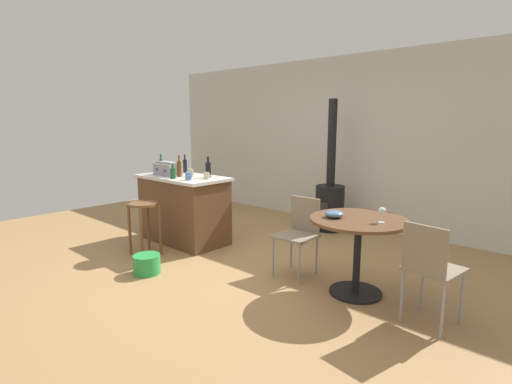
{
  "coord_description": "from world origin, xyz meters",
  "views": [
    {
      "loc": [
        3.12,
        -2.96,
        1.67
      ],
      "look_at": [
        0.22,
        0.26,
        0.88
      ],
      "focal_mm": 27.34,
      "sensor_mm": 36.0,
      "label": 1
    }
  ],
  "objects_px": {
    "wooden_stool": "(144,216)",
    "dining_table": "(358,237)",
    "wood_stove": "(330,199)",
    "bottle_0": "(161,166)",
    "kitchen_island": "(184,209)",
    "toolbox": "(168,169)",
    "plastic_bucket": "(147,264)",
    "cup_2": "(191,173)",
    "bottle_1": "(173,173)",
    "serving_bowl": "(334,214)",
    "cup_1": "(207,176)",
    "folding_chair_far": "(299,230)",
    "folding_chair_near": "(430,266)",
    "bottle_2": "(208,169)",
    "bottle_4": "(185,166)",
    "cup_0": "(188,176)",
    "wine_glass": "(382,211)",
    "bottle_3": "(179,168)"
  },
  "relations": [
    {
      "from": "wine_glass",
      "to": "dining_table",
      "type": "bearing_deg",
      "value": 179.65
    },
    {
      "from": "folding_chair_far",
      "to": "bottle_3",
      "type": "relative_size",
      "value": 2.9
    },
    {
      "from": "kitchen_island",
      "to": "toolbox",
      "type": "distance_m",
      "value": 0.6
    },
    {
      "from": "folding_chair_near",
      "to": "cup_0",
      "type": "height_order",
      "value": "cup_0"
    },
    {
      "from": "toolbox",
      "to": "bottle_3",
      "type": "bearing_deg",
      "value": 2.31
    },
    {
      "from": "dining_table",
      "to": "wine_glass",
      "type": "bearing_deg",
      "value": -0.35
    },
    {
      "from": "folding_chair_far",
      "to": "cup_1",
      "type": "relative_size",
      "value": 7.87
    },
    {
      "from": "folding_chair_far",
      "to": "bottle_2",
      "type": "height_order",
      "value": "bottle_2"
    },
    {
      "from": "kitchen_island",
      "to": "folding_chair_near",
      "type": "distance_m",
      "value": 3.37
    },
    {
      "from": "cup_2",
      "to": "serving_bowl",
      "type": "bearing_deg",
      "value": -2.99
    },
    {
      "from": "bottle_1",
      "to": "bottle_2",
      "type": "distance_m",
      "value": 0.47
    },
    {
      "from": "bottle_4",
      "to": "bottle_2",
      "type": "bearing_deg",
      "value": -8.07
    },
    {
      "from": "cup_0",
      "to": "bottle_2",
      "type": "bearing_deg",
      "value": 89.88
    },
    {
      "from": "cup_0",
      "to": "cup_2",
      "type": "distance_m",
      "value": 0.32
    },
    {
      "from": "dining_table",
      "to": "plastic_bucket",
      "type": "height_order",
      "value": "dining_table"
    },
    {
      "from": "wood_stove",
      "to": "bottle_0",
      "type": "relative_size",
      "value": 7.18
    },
    {
      "from": "wooden_stool",
      "to": "cup_2",
      "type": "bearing_deg",
      "value": 88.1
    },
    {
      "from": "folding_chair_far",
      "to": "bottle_0",
      "type": "height_order",
      "value": "bottle_0"
    },
    {
      "from": "kitchen_island",
      "to": "bottle_0",
      "type": "relative_size",
      "value": 4.74
    },
    {
      "from": "folding_chair_far",
      "to": "cup_0",
      "type": "relative_size",
      "value": 7.36
    },
    {
      "from": "folding_chair_far",
      "to": "toolbox",
      "type": "xyz_separation_m",
      "value": [
        -2.15,
        -0.17,
        0.52
      ]
    },
    {
      "from": "bottle_1",
      "to": "serving_bowl",
      "type": "distance_m",
      "value": 2.36
    },
    {
      "from": "wine_glass",
      "to": "serving_bowl",
      "type": "height_order",
      "value": "wine_glass"
    },
    {
      "from": "toolbox",
      "to": "plastic_bucket",
      "type": "height_order",
      "value": "toolbox"
    },
    {
      "from": "cup_1",
      "to": "folding_chair_far",
      "type": "bearing_deg",
      "value": 1.92
    },
    {
      "from": "wine_glass",
      "to": "plastic_bucket",
      "type": "bearing_deg",
      "value": -153.8
    },
    {
      "from": "dining_table",
      "to": "bottle_2",
      "type": "height_order",
      "value": "bottle_2"
    },
    {
      "from": "toolbox",
      "to": "folding_chair_far",
      "type": "bearing_deg",
      "value": 4.38
    },
    {
      "from": "cup_2",
      "to": "bottle_0",
      "type": "bearing_deg",
      "value": -173.93
    },
    {
      "from": "dining_table",
      "to": "serving_bowl",
      "type": "bearing_deg",
      "value": -147.78
    },
    {
      "from": "folding_chair_far",
      "to": "serving_bowl",
      "type": "bearing_deg",
      "value": -17.39
    },
    {
      "from": "bottle_3",
      "to": "serving_bowl",
      "type": "distance_m",
      "value": 2.44
    },
    {
      "from": "cup_1",
      "to": "wine_glass",
      "type": "xyz_separation_m",
      "value": [
        2.41,
        0.01,
        -0.11
      ]
    },
    {
      "from": "cup_2",
      "to": "plastic_bucket",
      "type": "height_order",
      "value": "cup_2"
    },
    {
      "from": "bottle_0",
      "to": "cup_1",
      "type": "xyz_separation_m",
      "value": [
        0.94,
        0.06,
        -0.06
      ]
    },
    {
      "from": "cup_2",
      "to": "serving_bowl",
      "type": "height_order",
      "value": "cup_2"
    },
    {
      "from": "bottle_4",
      "to": "bottle_0",
      "type": "bearing_deg",
      "value": -129.07
    },
    {
      "from": "wooden_stool",
      "to": "dining_table",
      "type": "distance_m",
      "value": 2.65
    },
    {
      "from": "dining_table",
      "to": "folding_chair_near",
      "type": "bearing_deg",
      "value": -13.58
    },
    {
      "from": "kitchen_island",
      "to": "folding_chair_near",
      "type": "bearing_deg",
      "value": -2.13
    },
    {
      "from": "serving_bowl",
      "to": "cup_2",
      "type": "bearing_deg",
      "value": 177.01
    },
    {
      "from": "wooden_stool",
      "to": "wood_stove",
      "type": "height_order",
      "value": "wood_stove"
    },
    {
      "from": "kitchen_island",
      "to": "wine_glass",
      "type": "relative_size",
      "value": 9.2
    },
    {
      "from": "cup_0",
      "to": "plastic_bucket",
      "type": "relative_size",
      "value": 0.39
    },
    {
      "from": "bottle_2",
      "to": "bottle_3",
      "type": "relative_size",
      "value": 0.96
    },
    {
      "from": "wine_glass",
      "to": "wooden_stool",
      "type": "bearing_deg",
      "value": -165.08
    },
    {
      "from": "serving_bowl",
      "to": "bottle_3",
      "type": "bearing_deg",
      "value": 179.77
    },
    {
      "from": "bottle_4",
      "to": "wine_glass",
      "type": "relative_size",
      "value": 1.88
    },
    {
      "from": "wooden_stool",
      "to": "folding_chair_far",
      "type": "distance_m",
      "value": 1.98
    },
    {
      "from": "folding_chair_far",
      "to": "cup_0",
      "type": "xyz_separation_m",
      "value": [
        -1.57,
        -0.26,
        0.48
      ]
    }
  ]
}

